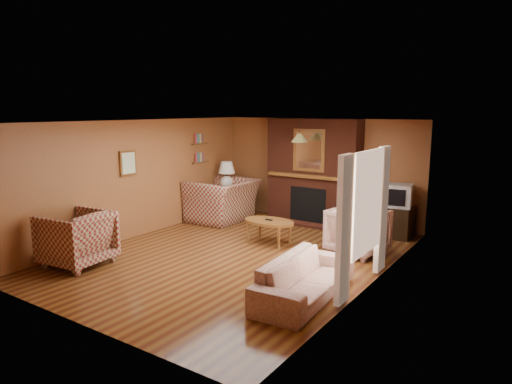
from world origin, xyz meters
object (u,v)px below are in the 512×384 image
Objects in this scene: floral_armchair at (358,231)px; coffee_table at (269,223)px; side_table at (227,202)px; table_lamp at (227,174)px; tv_stand at (398,222)px; fireplace at (313,172)px; plaid_armchair at (77,238)px; floral_sofa at (305,278)px; crt_tv at (399,196)px; plaid_loveseat at (223,200)px.

floral_armchair is 1.72m from coffee_table.
coffee_table is 2.66m from side_table.
side_table is 0.97× the size of table_lamp.
fireplace is at bearing 177.20° from tv_stand.
tv_stand is at bearing -90.13° from floral_armchair.
plaid_armchair is at bearing -88.03° from side_table.
floral_sofa is (1.90, -3.98, -0.90)m from fireplace.
crt_tv is at bearing 4.74° from table_lamp.
table_lamp is (0.00, 0.00, 0.71)m from side_table.
table_lamp is at bearing 145.43° from coffee_table.
tv_stand is (0.28, 1.49, -0.10)m from floral_armchair.
table_lamp is 1.18× the size of crt_tv.
coffee_table is at bearing 138.60° from plaid_armchair.
tv_stand is at bearing 43.47° from coffee_table.
tv_stand reaches higher than floral_sofa.
plaid_loveseat is at bearing 152.44° from coffee_table.
plaid_loveseat is 2.31× the size of tv_stand.
fireplace is 2.23m from plaid_loveseat.
crt_tv is (2.05, -0.19, -0.30)m from fireplace.
coffee_table is 2.73m from table_lamp.
floral_armchair is at bearing -98.21° from tv_stand.
coffee_table is (1.94, -1.01, -0.06)m from plaid_loveseat.
fireplace is 3.62× the size of side_table.
floral_armchair is at bearing -16.35° from table_lamp.
plaid_loveseat is 0.79m from table_lamp.
floral_sofa is at bearing 49.40° from plaid_loveseat.
plaid_loveseat is 0.76× the size of floral_sofa.
side_table is at bearing 176.11° from plaid_armchair.
tv_stand is (4.00, 4.71, -0.14)m from plaid_armchair.
crt_tv reaches higher than floral_sofa.
fireplace reaches higher than crt_tv.
coffee_table is (0.09, -2.04, -0.76)m from fireplace.
plaid_loveseat is at bearing -165.41° from tv_stand.
table_lamp is at bearing -172.83° from tv_stand.
floral_sofa is at bearing -64.45° from fireplace.
table_lamp is 4.23m from tv_stand.
plaid_armchair is at bearing -127.97° from tv_stand.
crt_tv is at bearing -5.67° from floral_sofa.
coffee_table is 2.70m from tv_stand.
floral_sofa is 1.86× the size of coffee_table.
side_table reaches higher than tv_stand.
floral_sofa is 2.89× the size of table_lamp.
fireplace is 3.72× the size of tv_stand.
floral_sofa is 3.83m from crt_tv.
floral_sofa is 5.33m from table_lamp.
coffee_table is at bearing -87.49° from fireplace.
crt_tv reaches higher than plaid_loveseat.
crt_tv reaches higher than plaid_armchair.
table_lamp is at bearing -175.26° from crt_tv.
side_table is 0.71m from table_lamp.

